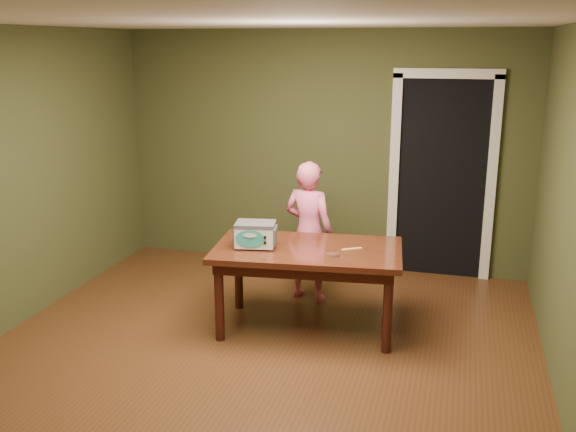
{
  "coord_description": "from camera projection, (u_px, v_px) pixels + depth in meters",
  "views": [
    {
      "loc": [
        1.5,
        -4.34,
        2.45
      ],
      "look_at": [
        0.02,
        1.0,
        0.95
      ],
      "focal_mm": 40.0,
      "sensor_mm": 36.0,
      "label": 1
    }
  ],
  "objects": [
    {
      "name": "toy_oven",
      "position": [
        255.0,
        234.0,
        5.49
      ],
      "size": [
        0.39,
        0.3,
        0.22
      ],
      "rotation": [
        0.0,
        0.0,
        0.17
      ],
      "color": "#4C4F54",
      "rests_on": "dining_table"
    },
    {
      "name": "floor",
      "position": [
        251.0,
        364.0,
        5.06
      ],
      "size": [
        5.0,
        5.0,
        0.0
      ],
      "primitive_type": "plane",
      "color": "#563218",
      "rests_on": "ground"
    },
    {
      "name": "spatula",
      "position": [
        352.0,
        249.0,
        5.45
      ],
      "size": [
        0.17,
        0.12,
        0.01
      ],
      "primitive_type": "cube",
      "rotation": [
        0.0,
        0.0,
        0.55
      ],
      "color": "#FCD46D",
      "rests_on": "dining_table"
    },
    {
      "name": "child",
      "position": [
        309.0,
        231.0,
        6.19
      ],
      "size": [
        0.56,
        0.43,
        1.38
      ],
      "primitive_type": "imported",
      "rotation": [
        0.0,
        0.0,
        2.91
      ],
      "color": "#F0638E",
      "rests_on": "floor"
    },
    {
      "name": "dining_table",
      "position": [
        308.0,
        259.0,
        5.53
      ],
      "size": [
        1.69,
        1.07,
        0.75
      ],
      "rotation": [
        0.0,
        0.0,
        0.11
      ],
      "color": "#3E170E",
      "rests_on": "floor"
    },
    {
      "name": "doorway",
      "position": [
        443.0,
        174.0,
        7.04
      ],
      "size": [
        1.1,
        0.66,
        2.25
      ],
      "color": "black",
      "rests_on": "ground"
    },
    {
      "name": "room_shell",
      "position": [
        248.0,
        149.0,
        4.62
      ],
      "size": [
        4.52,
        5.02,
        2.61
      ],
      "color": "#414424",
      "rests_on": "ground"
    },
    {
      "name": "baking_pan",
      "position": [
        333.0,
        255.0,
        5.28
      ],
      "size": [
        0.1,
        0.1,
        0.02
      ],
      "color": "silver",
      "rests_on": "dining_table"
    }
  ]
}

